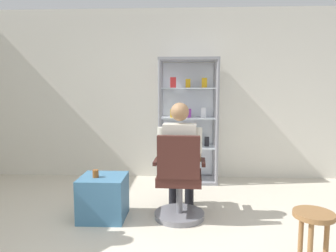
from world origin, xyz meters
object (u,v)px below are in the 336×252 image
(seated_shopkeeper, at_px, (180,153))
(tea_glass, at_px, (96,174))
(wooden_stool, at_px, (313,224))
(office_chair, at_px, (179,185))
(display_cabinet_main, at_px, (188,120))
(storage_crate, at_px, (103,197))

(seated_shopkeeper, height_order, tea_glass, seated_shopkeeper)
(wooden_stool, bearing_deg, office_chair, 141.13)
(seated_shopkeeper, bearing_deg, office_chair, -92.64)
(display_cabinet_main, relative_size, wooden_stool, 4.14)
(display_cabinet_main, height_order, office_chair, display_cabinet_main)
(storage_crate, bearing_deg, wooden_stool, -24.58)
(display_cabinet_main, distance_m, storage_crate, 1.93)
(seated_shopkeeper, xyz_separation_m, wooden_stool, (1.07, -1.03, -0.35))
(display_cabinet_main, xyz_separation_m, seated_shopkeeper, (-0.11, -1.36, -0.25))
(office_chair, distance_m, storage_crate, 0.86)
(display_cabinet_main, xyz_separation_m, office_chair, (-0.12, -1.52, -0.57))
(display_cabinet_main, height_order, storage_crate, display_cabinet_main)
(display_cabinet_main, distance_m, seated_shopkeeper, 1.39)
(office_chair, distance_m, seated_shopkeeper, 0.36)
(tea_glass, bearing_deg, storage_crate, 30.70)
(storage_crate, height_order, wooden_stool, storage_crate)
(tea_glass, bearing_deg, display_cabinet_main, 56.38)
(tea_glass, xyz_separation_m, wooden_stool, (1.99, -0.84, -0.15))
(wooden_stool, bearing_deg, display_cabinet_main, 111.83)
(display_cabinet_main, bearing_deg, office_chair, -94.51)
(seated_shopkeeper, xyz_separation_m, tea_glass, (-0.92, -0.19, -0.20))
(display_cabinet_main, relative_size, tea_glass, 23.11)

